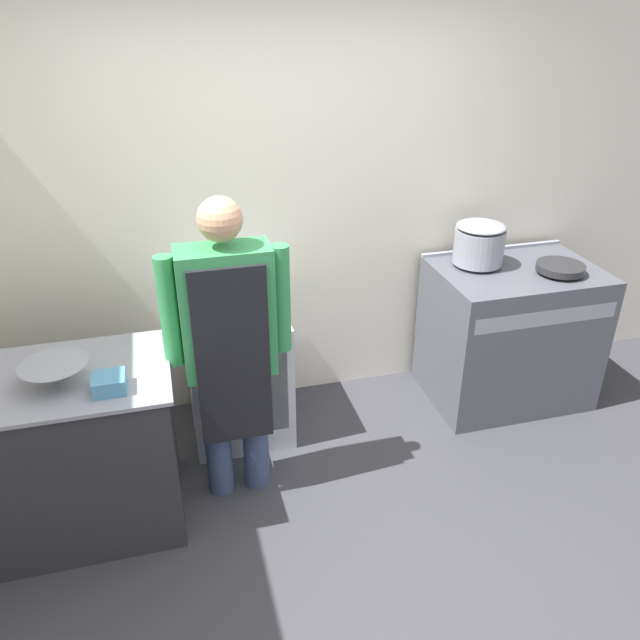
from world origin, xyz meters
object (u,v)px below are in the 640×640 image
fridge_unit (238,372)px  stock_pot (479,242)px  saute_pan (561,267)px  person_cook (229,340)px  mixing_bowl (55,374)px  stove (509,334)px  plastic_tub (109,383)px

fridge_unit → stock_pot: stock_pot is taller
fridge_unit → saute_pan: saute_pan is taller
fridge_unit → stock_pot: bearing=1.8°
person_cook → stock_pot: (1.65, 0.59, 0.14)m
mixing_bowl → stove: bearing=11.8°
stove → fridge_unit: size_ratio=1.26×
plastic_tub → stove: bearing=15.5°
fridge_unit → person_cook: bearing=-99.3°
fridge_unit → saute_pan: (1.99, -0.20, 0.56)m
stock_pot → plastic_tub: bearing=-160.1°
stove → fridge_unit: stove is taller
mixing_bowl → person_cook: bearing=6.9°
stove → saute_pan: saute_pan is taller
plastic_tub → saute_pan: 2.70m
mixing_bowl → plastic_tub: 0.26m
person_cook → plastic_tub: (-0.56, -0.21, -0.02)m
stove → person_cook: (-1.88, -0.46, 0.48)m
plastic_tub → mixing_bowl: bearing=153.7°
person_cook → plastic_tub: 0.60m
mixing_bowl → plastic_tub: mixing_bowl is taller
saute_pan → stove: bearing=148.5°
fridge_unit → stock_pot: 1.70m
person_cook → plastic_tub: size_ratio=11.59×
stock_pot → saute_pan: stock_pot is taller
person_cook → plastic_tub: bearing=-159.3°
stove → saute_pan: 0.55m
fridge_unit → mixing_bowl: mixing_bowl is taller
person_cook → mixing_bowl: size_ratio=5.44×
mixing_bowl → stock_pot: bearing=15.7°
saute_pan → person_cook: bearing=-170.8°
fridge_unit → person_cook: size_ratio=0.49×
stove → saute_pan: size_ratio=3.47×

